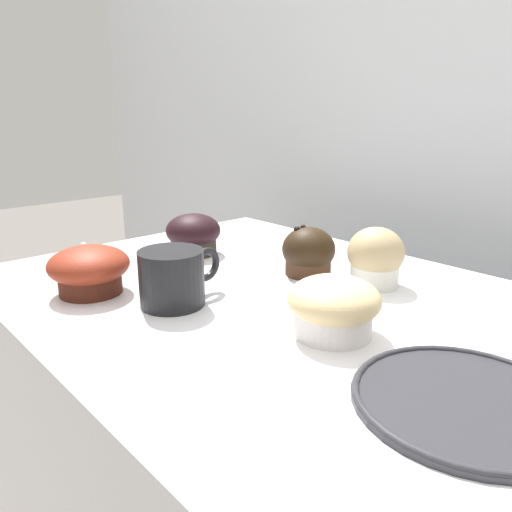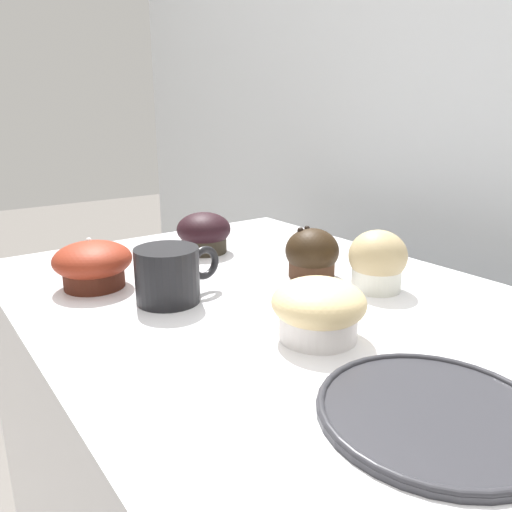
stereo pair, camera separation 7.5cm
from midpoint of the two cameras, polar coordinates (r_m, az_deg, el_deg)
wall_back at (r=1.16m, az=24.57°, el=1.74°), size 3.20×0.10×1.80m
muffin_front_center at (r=0.77m, az=-21.22°, el=-1.46°), size 0.12×0.12×0.07m
muffin_back_left at (r=0.80m, az=3.36°, el=0.30°), size 0.08×0.08×0.08m
muffin_back_right at (r=0.92m, az=-9.49°, el=2.43°), size 0.10×0.10×0.07m
muffin_front_left at (r=0.59m, az=5.27°, el=-5.78°), size 0.11×0.11×0.07m
muffin_front_right at (r=0.76m, az=10.86°, el=-0.26°), size 0.08×0.08×0.09m
coffee_cup at (r=0.69m, az=-12.55°, el=-2.31°), size 0.09×0.13×0.08m
serving_plate at (r=0.49m, az=18.74°, el=-15.46°), size 0.20×0.20×0.01m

